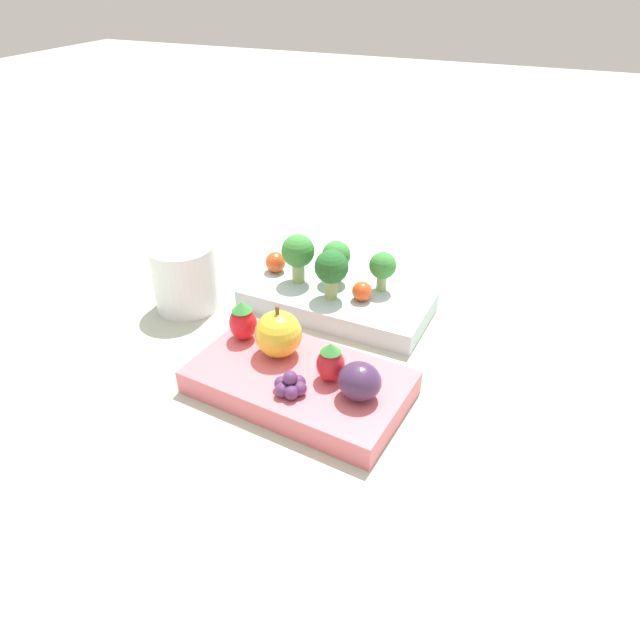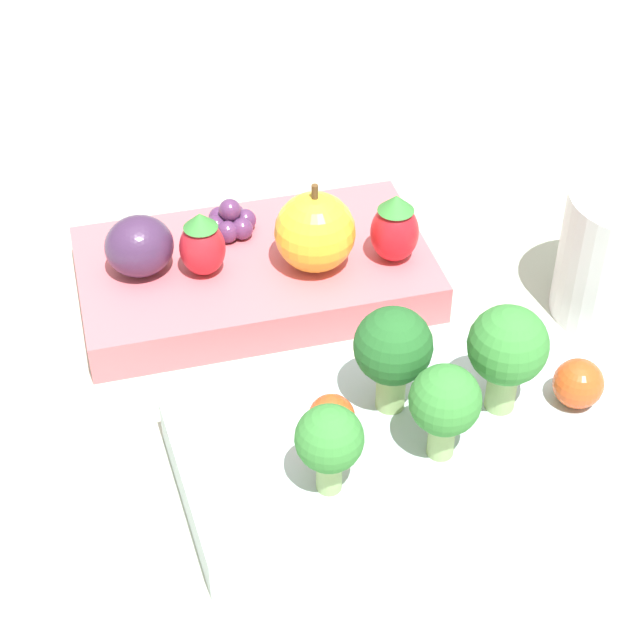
{
  "view_description": "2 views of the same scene",
  "coord_description": "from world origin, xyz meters",
  "px_view_note": "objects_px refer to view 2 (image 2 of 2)",
  "views": [
    {
      "loc": [
        0.21,
        -0.49,
        0.38
      ],
      "look_at": [
        0.0,
        -0.0,
        0.04
      ],
      "focal_mm": 32.0,
      "sensor_mm": 36.0,
      "label": 1
    },
    {
      "loc": [
        0.17,
        0.42,
        0.42
      ],
      "look_at": [
        0.0,
        -0.0,
        0.04
      ],
      "focal_mm": 60.0,
      "sensor_mm": 36.0,
      "label": 2
    }
  ],
  "objects_px": {
    "cherry_tomato_0": "(332,417)",
    "apple": "(315,232)",
    "strawberry_1": "(395,228)",
    "bento_box_savoury": "(398,443)",
    "cherry_tomato_1": "(578,384)",
    "broccoli_floret_0": "(445,403)",
    "plum": "(139,246)",
    "strawberry_0": "(202,244)",
    "drinking_cup": "(625,255)",
    "broccoli_floret_1": "(393,349)",
    "bento_box_fruit": "(255,274)",
    "broccoli_floret_2": "(329,441)",
    "broccoli_floret_3": "(507,349)",
    "grape_cluster": "(231,221)"
  },
  "relations": [
    {
      "from": "bento_box_fruit",
      "to": "drinking_cup",
      "type": "distance_m",
      "value": 0.22
    },
    {
      "from": "strawberry_0",
      "to": "cherry_tomato_0",
      "type": "bearing_deg",
      "value": 97.95
    },
    {
      "from": "plum",
      "to": "broccoli_floret_3",
      "type": "bearing_deg",
      "value": 128.85
    },
    {
      "from": "broccoli_floret_3",
      "to": "broccoli_floret_1",
      "type": "bearing_deg",
      "value": -21.72
    },
    {
      "from": "strawberry_0",
      "to": "drinking_cup",
      "type": "bearing_deg",
      "value": 157.64
    },
    {
      "from": "bento_box_fruit",
      "to": "strawberry_0",
      "type": "xyz_separation_m",
      "value": [
        0.03,
        0.0,
        0.03
      ]
    },
    {
      "from": "bento_box_fruit",
      "to": "broccoli_floret_2",
      "type": "relative_size",
      "value": 4.54
    },
    {
      "from": "bento_box_fruit",
      "to": "apple",
      "type": "bearing_deg",
      "value": 147.14
    },
    {
      "from": "bento_box_savoury",
      "to": "strawberry_1",
      "type": "xyz_separation_m",
      "value": [
        -0.06,
        -0.13,
        0.03
      ]
    },
    {
      "from": "cherry_tomato_0",
      "to": "plum",
      "type": "distance_m",
      "value": 0.18
    },
    {
      "from": "bento_box_fruit",
      "to": "broccoli_floret_1",
      "type": "distance_m",
      "value": 0.16
    },
    {
      "from": "cherry_tomato_0",
      "to": "drinking_cup",
      "type": "distance_m",
      "value": 0.22
    },
    {
      "from": "strawberry_0",
      "to": "grape_cluster",
      "type": "xyz_separation_m",
      "value": [
        -0.03,
        -0.03,
        -0.01
      ]
    },
    {
      "from": "broccoli_floret_0",
      "to": "plum",
      "type": "height_order",
      "value": "broccoli_floret_0"
    },
    {
      "from": "broccoli_floret_2",
      "to": "strawberry_0",
      "type": "relative_size",
      "value": 1.18
    },
    {
      "from": "broccoli_floret_2",
      "to": "broccoli_floret_3",
      "type": "distance_m",
      "value": 0.11
    },
    {
      "from": "bento_box_savoury",
      "to": "plum",
      "type": "bearing_deg",
      "value": -62.56
    },
    {
      "from": "strawberry_0",
      "to": "broccoli_floret_2",
      "type": "bearing_deg",
      "value": 92.24
    },
    {
      "from": "strawberry_0",
      "to": "plum",
      "type": "height_order",
      "value": "strawberry_0"
    },
    {
      "from": "bento_box_savoury",
      "to": "apple",
      "type": "xyz_separation_m",
      "value": [
        -0.01,
        -0.14,
        0.04
      ]
    },
    {
      "from": "bento_box_savoury",
      "to": "strawberry_1",
      "type": "bearing_deg",
      "value": -113.11
    },
    {
      "from": "strawberry_1",
      "to": "strawberry_0",
      "type": "bearing_deg",
      "value": -14.32
    },
    {
      "from": "cherry_tomato_0",
      "to": "drinking_cup",
      "type": "height_order",
      "value": "drinking_cup"
    },
    {
      "from": "broccoli_floret_1",
      "to": "broccoli_floret_2",
      "type": "xyz_separation_m",
      "value": [
        0.05,
        0.04,
        -0.01
      ]
    },
    {
      "from": "drinking_cup",
      "to": "bento_box_fruit",
      "type": "bearing_deg",
      "value": -26.19
    },
    {
      "from": "apple",
      "to": "strawberry_1",
      "type": "bearing_deg",
      "value": 167.52
    },
    {
      "from": "broccoli_floret_3",
      "to": "cherry_tomato_0",
      "type": "height_order",
      "value": "broccoli_floret_3"
    },
    {
      "from": "apple",
      "to": "strawberry_0",
      "type": "xyz_separation_m",
      "value": [
        0.06,
        -0.02,
        -0.0
      ]
    },
    {
      "from": "bento_box_savoury",
      "to": "cherry_tomato_1",
      "type": "height_order",
      "value": "cherry_tomato_1"
    },
    {
      "from": "broccoli_floret_0",
      "to": "drinking_cup",
      "type": "height_order",
      "value": "drinking_cup"
    },
    {
      "from": "strawberry_0",
      "to": "strawberry_1",
      "type": "relative_size",
      "value": 0.93
    },
    {
      "from": "broccoli_floret_1",
      "to": "strawberry_0",
      "type": "relative_size",
      "value": 1.45
    },
    {
      "from": "broccoli_floret_0",
      "to": "strawberry_1",
      "type": "bearing_deg",
      "value": -106.1
    },
    {
      "from": "broccoli_floret_1",
      "to": "strawberry_0",
      "type": "bearing_deg",
      "value": -68.35
    },
    {
      "from": "cherry_tomato_1",
      "to": "strawberry_0",
      "type": "height_order",
      "value": "strawberry_0"
    },
    {
      "from": "bento_box_savoury",
      "to": "strawberry_1",
      "type": "distance_m",
      "value": 0.15
    },
    {
      "from": "strawberry_1",
      "to": "bento_box_savoury",
      "type": "bearing_deg",
      "value": 66.89
    },
    {
      "from": "broccoli_floret_3",
      "to": "drinking_cup",
      "type": "height_order",
      "value": "broccoli_floret_3"
    },
    {
      "from": "broccoli_floret_1",
      "to": "strawberry_1",
      "type": "relative_size",
      "value": 1.35
    },
    {
      "from": "cherry_tomato_0",
      "to": "apple",
      "type": "xyz_separation_m",
      "value": [
        -0.04,
        -0.14,
        0.01
      ]
    },
    {
      "from": "broccoli_floret_2",
      "to": "broccoli_floret_3",
      "type": "relative_size",
      "value": 0.8
    },
    {
      "from": "cherry_tomato_0",
      "to": "cherry_tomato_1",
      "type": "height_order",
      "value": "cherry_tomato_1"
    },
    {
      "from": "broccoli_floret_0",
      "to": "apple",
      "type": "distance_m",
      "value": 0.17
    },
    {
      "from": "cherry_tomato_0",
      "to": "broccoli_floret_0",
      "type": "bearing_deg",
      "value": 145.55
    },
    {
      "from": "cherry_tomato_0",
      "to": "plum",
      "type": "bearing_deg",
      "value": -71.47
    },
    {
      "from": "grape_cluster",
      "to": "cherry_tomato_1",
      "type": "bearing_deg",
      "value": 119.87
    },
    {
      "from": "bento_box_savoury",
      "to": "cherry_tomato_1",
      "type": "relative_size",
      "value": 8.82
    },
    {
      "from": "broccoli_floret_0",
      "to": "drinking_cup",
      "type": "bearing_deg",
      "value": -151.5
    },
    {
      "from": "strawberry_1",
      "to": "broccoli_floret_1",
      "type": "bearing_deg",
      "value": 64.91
    },
    {
      "from": "broccoli_floret_2",
      "to": "cherry_tomato_1",
      "type": "distance_m",
      "value": 0.14
    }
  ]
}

